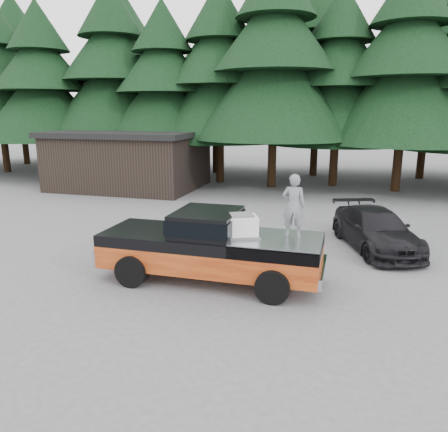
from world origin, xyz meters
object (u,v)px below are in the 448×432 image
(pickup_truck, at_px, (211,257))
(parked_car, at_px, (376,229))
(man_on_bed, at_px, (294,206))
(utility_building, at_px, (130,159))
(air_compressor, at_px, (242,227))

(pickup_truck, bearing_deg, parked_car, 43.37)
(man_on_bed, xyz_separation_m, parked_car, (2.26, 3.92, -1.49))
(parked_car, bearing_deg, utility_building, 127.26)
(air_compressor, bearing_deg, parked_car, 26.74)
(pickup_truck, distance_m, parked_car, 6.04)
(air_compressor, xyz_separation_m, utility_building, (-9.86, 12.67, 0.07))
(utility_building, bearing_deg, man_on_bed, -47.97)
(air_compressor, height_order, parked_car, air_compressor)
(man_on_bed, height_order, utility_building, utility_building)
(man_on_bed, bearing_deg, air_compressor, 14.82)
(pickup_truck, distance_m, utility_building, 15.48)
(air_compressor, xyz_separation_m, parked_car, (3.52, 4.25, -0.94))
(pickup_truck, bearing_deg, utility_building, 125.60)
(man_on_bed, relative_size, parked_car, 0.36)
(pickup_truck, bearing_deg, air_compressor, -6.78)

